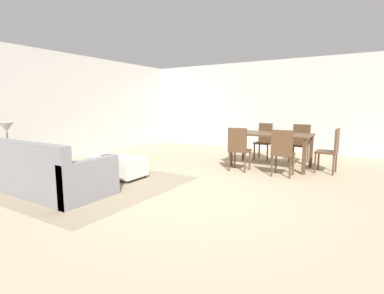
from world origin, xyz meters
name	(u,v)px	position (x,y,z in m)	size (l,w,h in m)	color
ground_plane	(195,193)	(0.00, 0.00, 0.00)	(10.80, 10.80, 0.00)	tan
wall_back	(281,106)	(0.00, 5.00, 1.35)	(9.00, 0.12, 2.70)	beige
wall_left	(50,106)	(-4.50, 0.50, 1.35)	(0.12, 11.00, 2.70)	beige
area_rug	(87,183)	(-1.93, -0.54, 0.00)	(3.00, 2.80, 0.01)	gray
couch	(47,175)	(-2.05, -1.20, 0.28)	(2.11, 0.98, 0.86)	gray
ottoman_table	(117,165)	(-1.80, 0.06, 0.23)	(1.11, 0.59, 0.40)	silver
side_table	(9,156)	(-3.41, -1.08, 0.43)	(0.40, 0.40, 0.55)	olive
table_lamp	(6,128)	(-3.41, -1.08, 0.96)	(0.26, 0.26, 0.53)	brown
dining_table	(271,137)	(0.44, 2.58, 0.67)	(1.71, 0.92, 0.76)	#513823
dining_chair_near_left	(239,147)	(0.00, 1.77, 0.52)	(0.42, 0.42, 0.92)	#513823
dining_chair_near_right	(282,150)	(0.90, 1.77, 0.52)	(0.42, 0.42, 0.92)	#513823
dining_chair_far_left	(265,139)	(0.05, 3.38, 0.52)	(0.42, 0.42, 0.92)	#513823
dining_chair_far_right	(300,141)	(0.91, 3.41, 0.52)	(0.42, 0.42, 0.92)	#513823
dining_chair_head_east	(331,148)	(1.67, 2.57, 0.52)	(0.42, 0.42, 0.92)	#513823
vase_centerpiece	(275,127)	(0.50, 2.60, 0.89)	(0.10, 0.10, 0.26)	silver
book_on_ottoman	(110,156)	(-1.92, 0.01, 0.42)	(0.26, 0.20, 0.03)	maroon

